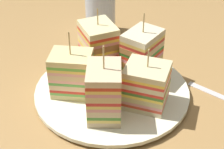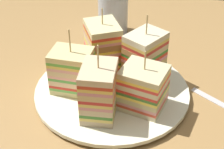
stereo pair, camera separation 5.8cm
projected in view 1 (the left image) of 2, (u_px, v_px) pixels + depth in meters
The scene contains 10 objects.
ground_plane at pixel (112, 98), 61.05cm from camera, with size 122.41×95.00×1.80cm, color #A57C48.
plate at pixel (112, 91), 60.09cm from camera, with size 27.23×27.23×1.28cm.
sandwich_wedge_0 at pixel (99, 48), 62.28cm from camera, with size 8.07×8.64×12.31cm.
sandwich_wedge_1 at pixel (72, 74), 56.92cm from camera, with size 7.15×5.72×11.70cm.
sandwich_wedge_2 at pixel (104, 92), 51.84cm from camera, with size 5.47×7.13×12.59cm.
sandwich_wedge_3 at pixel (146, 86), 54.47cm from camera, with size 8.25×7.73×10.41cm.
sandwich_wedge_4 at pixel (142, 55), 60.64cm from camera, with size 8.00×8.53×12.52cm.
chip_pile at pixel (104, 82), 59.23cm from camera, with size 6.90×7.00×2.56cm.
salad_garnish at pixel (78, 65), 64.86cm from camera, with size 6.34×6.86×1.47cm.
drinking_glass at pixel (100, 16), 77.29cm from camera, with size 6.80×6.80×9.75cm.
Camera 1 is at (-2.91, 47.42, 37.67)cm, focal length 54.15 mm.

